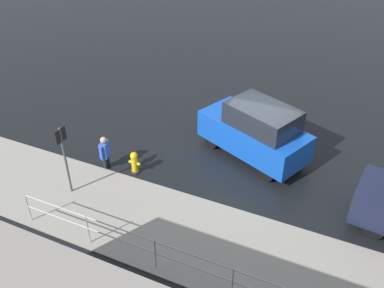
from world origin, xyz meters
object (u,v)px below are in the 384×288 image
(fire_hydrant, at_px, (135,162))
(sign_post, at_px, (64,152))
(pedestrian, at_px, (105,151))
(moving_hatchback, at_px, (256,131))

(fire_hydrant, distance_m, sign_post, 2.47)
(sign_post, bearing_deg, pedestrian, -99.71)
(fire_hydrant, xyz_separation_m, sign_post, (1.31, 1.74, 1.18))
(pedestrian, bearing_deg, fire_hydrant, -171.09)
(moving_hatchback, distance_m, pedestrian, 5.19)
(moving_hatchback, height_order, pedestrian, moving_hatchback)
(moving_hatchback, height_order, fire_hydrant, moving_hatchback)
(moving_hatchback, bearing_deg, pedestrian, 32.43)
(fire_hydrant, bearing_deg, sign_post, 53.10)
(moving_hatchback, xyz_separation_m, pedestrian, (4.38, 2.78, -0.34))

